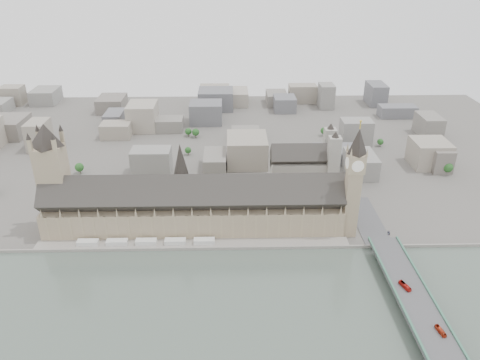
{
  "coord_description": "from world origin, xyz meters",
  "views": [
    {
      "loc": [
        33.24,
        -345.64,
        229.74
      ],
      "look_at": [
        42.03,
        42.59,
        37.94
      ],
      "focal_mm": 35.0,
      "sensor_mm": 36.0,
      "label": 1
    }
  ],
  "objects_px": {
    "palace_of_westminster": "(194,207)",
    "red_bus_south": "(441,331)",
    "westminster_abbey": "(305,168)",
    "red_bus_north": "(405,286)",
    "car_approach": "(389,233)",
    "westminster_bridge": "(412,300)",
    "elizabeth_tower": "(354,176)",
    "victoria_tower": "(53,173)"
  },
  "relations": [
    {
      "from": "victoria_tower",
      "to": "car_approach",
      "type": "height_order",
      "value": "victoria_tower"
    },
    {
      "from": "palace_of_westminster",
      "to": "westminster_bridge",
      "type": "height_order",
      "value": "palace_of_westminster"
    },
    {
      "from": "westminster_bridge",
      "to": "car_approach",
      "type": "height_order",
      "value": "car_approach"
    },
    {
      "from": "palace_of_westminster",
      "to": "car_approach",
      "type": "xyz_separation_m",
      "value": [
        168.9,
        -28.5,
        -11.68
      ]
    },
    {
      "from": "elizabeth_tower",
      "to": "palace_of_westminster",
      "type": "bearing_deg",
      "value": 175.15
    },
    {
      "from": "car_approach",
      "to": "red_bus_south",
      "type": "bearing_deg",
      "value": -75.99
    },
    {
      "from": "victoria_tower",
      "to": "westminster_bridge",
      "type": "xyz_separation_m",
      "value": [
        284.0,
        -113.5,
        -50.08
      ]
    },
    {
      "from": "car_approach",
      "to": "red_bus_north",
      "type": "bearing_deg",
      "value": -83.06
    },
    {
      "from": "westminster_bridge",
      "to": "red_bus_south",
      "type": "xyz_separation_m",
      "value": [
        4.2,
        -36.76,
        6.56
      ]
    },
    {
      "from": "elizabeth_tower",
      "to": "red_bus_north",
      "type": "bearing_deg",
      "value": -76.96
    },
    {
      "from": "red_bus_south",
      "to": "palace_of_westminster",
      "type": "bearing_deg",
      "value": 129.6
    },
    {
      "from": "red_bus_north",
      "to": "red_bus_south",
      "type": "xyz_separation_m",
      "value": [
        7.82,
        -44.32,
        -0.17
      ]
    },
    {
      "from": "victoria_tower",
      "to": "westminster_abbey",
      "type": "height_order",
      "value": "victoria_tower"
    },
    {
      "from": "red_bus_south",
      "to": "westminster_bridge",
      "type": "bearing_deg",
      "value": 87.01
    },
    {
      "from": "westminster_abbey",
      "to": "red_bus_north",
      "type": "distance_m",
      "value": 181.74
    },
    {
      "from": "westminster_abbey",
      "to": "car_approach",
      "type": "bearing_deg",
      "value": -60.81
    },
    {
      "from": "westminster_bridge",
      "to": "westminster_abbey",
      "type": "height_order",
      "value": "westminster_abbey"
    },
    {
      "from": "westminster_bridge",
      "to": "car_approach",
      "type": "bearing_deg",
      "value": 84.99
    },
    {
      "from": "elizabeth_tower",
      "to": "westminster_abbey",
      "type": "height_order",
      "value": "elizabeth_tower"
    },
    {
      "from": "elizabeth_tower",
      "to": "victoria_tower",
      "type": "bearing_deg",
      "value": 176.04
    },
    {
      "from": "westminster_abbey",
      "to": "elizabeth_tower",
      "type": "bearing_deg",
      "value": -72.71
    },
    {
      "from": "car_approach",
      "to": "victoria_tower",
      "type": "bearing_deg",
      "value": -171.47
    },
    {
      "from": "westminster_abbey",
      "to": "red_bus_south",
      "type": "distance_m",
      "value": 226.52
    },
    {
      "from": "victoria_tower",
      "to": "red_bus_north",
      "type": "relative_size",
      "value": 8.68
    },
    {
      "from": "red_bus_north",
      "to": "car_approach",
      "type": "bearing_deg",
      "value": 61.62
    },
    {
      "from": "red_bus_north",
      "to": "red_bus_south",
      "type": "height_order",
      "value": "red_bus_north"
    },
    {
      "from": "elizabeth_tower",
      "to": "westminster_abbey",
      "type": "relative_size",
      "value": 1.58
    },
    {
      "from": "palace_of_westminster",
      "to": "red_bus_south",
      "type": "height_order",
      "value": "palace_of_westminster"
    },
    {
      "from": "palace_of_westminster",
      "to": "car_approach",
      "type": "height_order",
      "value": "palace_of_westminster"
    },
    {
      "from": "victoria_tower",
      "to": "westminster_abbey",
      "type": "bearing_deg",
      "value": 16.5
    },
    {
      "from": "victoria_tower",
      "to": "red_bus_north",
      "type": "distance_m",
      "value": 302.84
    },
    {
      "from": "westminster_abbey",
      "to": "westminster_bridge",
      "type": "bearing_deg",
      "value": -74.36
    },
    {
      "from": "westminster_bridge",
      "to": "red_bus_south",
      "type": "bearing_deg",
      "value": -83.49
    },
    {
      "from": "elizabeth_tower",
      "to": "red_bus_south",
      "type": "height_order",
      "value": "elizabeth_tower"
    },
    {
      "from": "elizabeth_tower",
      "to": "westminster_bridge",
      "type": "relative_size",
      "value": 0.33
    },
    {
      "from": "victoria_tower",
      "to": "westminster_bridge",
      "type": "distance_m",
      "value": 309.91
    },
    {
      "from": "red_bus_north",
      "to": "car_approach",
      "type": "relative_size",
      "value": 2.14
    },
    {
      "from": "westminster_bridge",
      "to": "red_bus_north",
      "type": "xyz_separation_m",
      "value": [
        -3.63,
        7.56,
        6.73
      ]
    },
    {
      "from": "red_bus_south",
      "to": "westminster_abbey",
      "type": "bearing_deg",
      "value": 94.65
    },
    {
      "from": "westminster_abbey",
      "to": "red_bus_north",
      "type": "bearing_deg",
      "value": -74.83
    },
    {
      "from": "victoria_tower",
      "to": "westminster_bridge",
      "type": "bearing_deg",
      "value": -21.78
    },
    {
      "from": "red_bus_north",
      "to": "car_approach",
      "type": "xyz_separation_m",
      "value": [
        10.53,
        71.14,
        -0.83
      ]
    }
  ]
}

